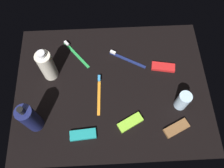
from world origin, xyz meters
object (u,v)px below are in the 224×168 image
at_px(bodywash_bottle, 47,65).
at_px(snack_bar_red, 163,67).
at_px(lotion_bottle, 30,118).
at_px(snack_bar_brown, 176,128).
at_px(deodorant_stick, 183,101).
at_px(snack_bar_lime, 130,122).
at_px(toothbrush_navy, 125,59).
at_px(toothbrush_green, 75,53).
at_px(snack_bar_teal, 83,135).
at_px(toothbrush_orange, 99,92).

height_order(bodywash_bottle, snack_bar_red, bodywash_bottle).
height_order(lotion_bottle, snack_bar_brown, lotion_bottle).
relative_size(deodorant_stick, snack_bar_lime, 0.92).
bearing_deg(snack_bar_lime, bodywash_bottle, 116.58).
relative_size(lotion_bottle, toothbrush_navy, 1.17).
bearing_deg(lotion_bottle, toothbrush_green, 65.40).
bearing_deg(snack_bar_teal, snack_bar_brown, -3.22).
bearing_deg(bodywash_bottle, toothbrush_orange, -25.59).
bearing_deg(toothbrush_green, toothbrush_orange, -62.52).
bearing_deg(snack_bar_red, lotion_bottle, -146.69).
distance_m(toothbrush_orange, toothbrush_green, 0.23).
relative_size(lotion_bottle, snack_bar_lime, 1.84).
relative_size(bodywash_bottle, snack_bar_brown, 1.71).
bearing_deg(toothbrush_orange, snack_bar_red, 20.52).
xyz_separation_m(bodywash_bottle, toothbrush_orange, (0.21, -0.10, -0.07)).
relative_size(lotion_bottle, bodywash_bottle, 1.08).
height_order(toothbrush_orange, snack_bar_red, toothbrush_orange).
distance_m(lotion_bottle, toothbrush_orange, 0.30).
distance_m(toothbrush_orange, toothbrush_navy, 0.21).
bearing_deg(toothbrush_green, snack_bar_lime, -56.18).
height_order(bodywash_bottle, snack_bar_brown, bodywash_bottle).
bearing_deg(snack_bar_brown, toothbrush_navy, 93.49).
bearing_deg(lotion_bottle, toothbrush_navy, 36.90).
height_order(snack_bar_brown, snack_bar_red, same).
bearing_deg(bodywash_bottle, lotion_bottle, -101.75).
bearing_deg(deodorant_stick, snack_bar_brown, -107.56).
relative_size(toothbrush_navy, snack_bar_brown, 1.57).
xyz_separation_m(deodorant_stick, snack_bar_lime, (-0.22, -0.07, -0.04)).
height_order(bodywash_bottle, deodorant_stick, bodywash_bottle).
relative_size(toothbrush_navy, snack_bar_red, 1.57).
bearing_deg(toothbrush_navy, snack_bar_teal, -119.52).
bearing_deg(snack_bar_lime, lotion_bottle, 150.16).
distance_m(toothbrush_navy, snack_bar_brown, 0.38).
bearing_deg(toothbrush_orange, snack_bar_lime, -48.29).
xyz_separation_m(toothbrush_orange, toothbrush_green, (-0.11, 0.20, 0.00)).
bearing_deg(toothbrush_navy, bodywash_bottle, -169.54).
xyz_separation_m(bodywash_bottle, toothbrush_green, (0.10, 0.10, -0.07)).
bearing_deg(toothbrush_green, snack_bar_brown, -42.32).
relative_size(toothbrush_orange, toothbrush_navy, 1.11).
xyz_separation_m(toothbrush_orange, snack_bar_brown, (0.31, -0.17, 0.00)).
xyz_separation_m(lotion_bottle, snack_bar_red, (0.55, 0.23, -0.08)).
bearing_deg(toothbrush_orange, bodywash_bottle, 154.41).
relative_size(bodywash_bottle, toothbrush_green, 1.20).
bearing_deg(snack_bar_teal, lotion_bottle, 159.83).
bearing_deg(snack_bar_teal, bodywash_bottle, 112.74).
distance_m(lotion_bottle, snack_bar_lime, 0.39).
xyz_separation_m(toothbrush_orange, snack_bar_teal, (-0.07, -0.18, 0.00)).
distance_m(lotion_bottle, deodorant_stick, 0.60).
bearing_deg(snack_bar_lime, snack_bar_brown, -37.96).
bearing_deg(snack_bar_red, toothbrush_orange, -149.26).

